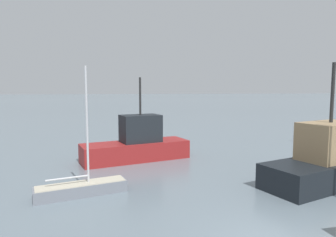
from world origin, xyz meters
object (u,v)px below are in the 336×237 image
at_px(fishing_boat_0, 137,144).
at_px(fishing_boat_1, 332,161).
at_px(sailboat_1, 82,188).
at_px(channel_buoy_0, 334,137).

xyz_separation_m(fishing_boat_0, fishing_boat_1, (9.31, -7.25, 0.04)).
bearing_deg(sailboat_1, channel_buoy_0, 10.23).
height_order(sailboat_1, fishing_boat_1, fishing_boat_1).
distance_m(sailboat_1, fishing_boat_1, 12.72).
bearing_deg(fishing_boat_0, sailboat_1, -131.28).
xyz_separation_m(sailboat_1, fishing_boat_0, (3.35, 6.21, 0.73)).
bearing_deg(fishing_boat_1, sailboat_1, -20.27).
relative_size(fishing_boat_0, fishing_boat_1, 0.85).
relative_size(fishing_boat_0, channel_buoy_0, 4.54).
distance_m(sailboat_1, fishing_boat_0, 7.10).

